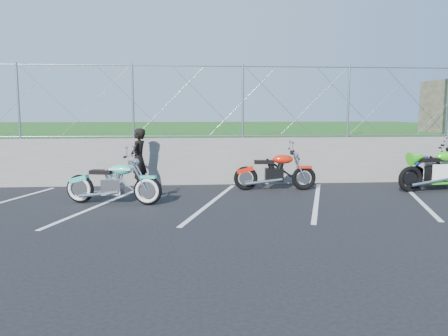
{
  "coord_description": "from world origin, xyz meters",
  "views": [
    {
      "loc": [
        -0.53,
        -8.6,
        2.0
      ],
      "look_at": [
        0.29,
        1.3,
        0.73
      ],
      "focal_mm": 35.0,
      "sensor_mm": 36.0,
      "label": 1
    }
  ],
  "objects": [
    {
      "name": "parking_lines",
      "position": [
        1.2,
        1.0,
        0.0
      ],
      "size": [
        18.29,
        4.31,
        0.01
      ],
      "color": "silver",
      "rests_on": "ground"
    },
    {
      "name": "grass_field",
      "position": [
        0.0,
        13.5,
        0.65
      ],
      "size": [
        30.0,
        20.0,
        1.3
      ],
      "primitive_type": "cube",
      "color": "#194B14",
      "rests_on": "ground"
    },
    {
      "name": "cruiser_turquoise",
      "position": [
        -2.14,
        0.98,
        0.44
      ],
      "size": [
        2.16,
        0.73,
        1.09
      ],
      "rotation": [
        0.0,
        0.0,
        -0.23
      ],
      "color": "black",
      "rests_on": "ground"
    },
    {
      "name": "person_standing",
      "position": [
        -1.81,
        2.79,
        0.8
      ],
      "size": [
        0.55,
        0.67,
        1.59
      ],
      "primitive_type": "imported",
      "rotation": [
        0.0,
        0.0,
        -1.89
      ],
      "color": "black",
      "rests_on": "ground"
    },
    {
      "name": "sportbike_blue",
      "position": [
        6.23,
        2.58,
        0.44
      ],
      "size": [
        1.96,
        0.7,
        1.03
      ],
      "rotation": [
        0.0,
        0.0,
        0.22
      ],
      "color": "black",
      "rests_on": "ground"
    },
    {
      "name": "chain_link_fence",
      "position": [
        0.0,
        3.5,
        2.3
      ],
      "size": [
        28.0,
        0.03,
        2.0
      ],
      "color": "gray",
      "rests_on": "retaining_wall"
    },
    {
      "name": "retaining_wall",
      "position": [
        0.0,
        3.5,
        0.65
      ],
      "size": [
        30.0,
        0.22,
        1.3
      ],
      "primitive_type": "cube",
      "color": "slate",
      "rests_on": "ground"
    },
    {
      "name": "ground",
      "position": [
        0.0,
        0.0,
        0.0
      ],
      "size": [
        90.0,
        90.0,
        0.0
      ],
      "primitive_type": "plane",
      "color": "black",
      "rests_on": "ground"
    },
    {
      "name": "sportbike_green",
      "position": [
        5.85,
        1.94,
        0.5
      ],
      "size": [
        2.22,
        0.79,
        1.15
      ],
      "rotation": [
        0.0,
        0.0,
        0.14
      ],
      "color": "black",
      "rests_on": "ground"
    },
    {
      "name": "naked_orange",
      "position": [
        1.73,
        2.38,
        0.45
      ],
      "size": [
        2.13,
        0.72,
        1.06
      ],
      "rotation": [
        0.0,
        0.0,
        -0.07
      ],
      "color": "black",
      "rests_on": "ground"
    }
  ]
}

